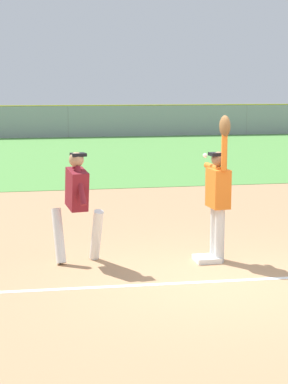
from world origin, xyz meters
name	(u,v)px	position (x,y,z in m)	size (l,w,h in m)	color
ground_plane	(218,279)	(0.00, 0.00, 0.00)	(79.45, 79.45, 0.00)	tan
outfield_grass	(86,154)	(0.00, 17.24, 0.01)	(40.39, 17.86, 0.01)	#549342
first_base	(207,259)	(0.12, 0.93, 0.04)	(0.38, 0.38, 0.08)	white
fielder	(219,190)	(0.29, 0.94, 1.12)	(0.29, 0.90, 2.28)	silver
runner	(77,199)	(-1.86, 1.30, 1.00)	(0.80, 0.84, 1.72)	white
baseball	(205,155)	(0.17, 1.28, 1.63)	(0.07, 0.07, 0.07)	white
outfield_fence	(68,121)	(0.00, 26.17, 0.87)	(40.47, 0.08, 1.73)	#93999E
parked_car_tan	(83,121)	(1.17, 29.59, 0.67)	(4.46, 2.23, 1.25)	tan
parked_car_white	(181,120)	(7.07, 29.37, 0.67)	(4.42, 2.15, 1.25)	white
parked_car_green	(277,119)	(13.40, 29.56, 0.67)	(4.55, 2.43, 1.25)	#1E6B33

